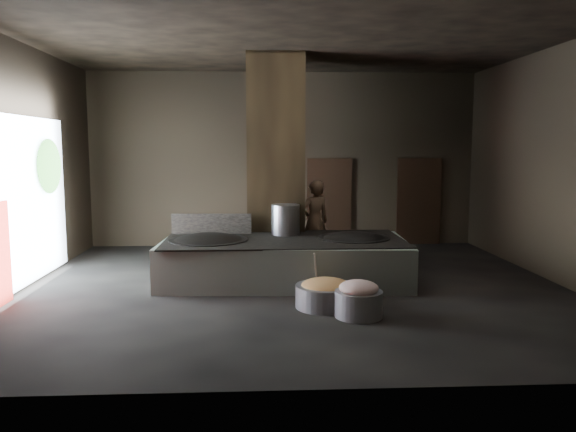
{
  "coord_description": "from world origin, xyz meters",
  "views": [
    {
      "loc": [
        -0.66,
        -10.21,
        2.58
      ],
      "look_at": [
        -0.09,
        0.59,
        1.25
      ],
      "focal_mm": 35.0,
      "sensor_mm": 36.0,
      "label": 1
    }
  ],
  "objects": [
    {
      "name": "right_wall",
      "position": [
        5.05,
        0.0,
        2.25
      ],
      "size": [
        0.1,
        9.0,
        4.5
      ],
      "primitive_type": "cube",
      "color": "black",
      "rests_on": "ground"
    },
    {
      "name": "wok_left_rim",
      "position": [
        -1.62,
        0.37,
        0.82
      ],
      "size": [
        1.5,
        1.5,
        0.05
      ],
      "primitive_type": "cylinder",
      "color": "black",
      "rests_on": "hearth_platform"
    },
    {
      "name": "left_opening",
      "position": [
        -4.95,
        0.2,
        1.6
      ],
      "size": [
        0.04,
        4.2,
        3.1
      ],
      "primitive_type": "cube",
      "color": "white",
      "rests_on": "ground"
    },
    {
      "name": "cook",
      "position": [
        0.6,
        2.22,
        0.92
      ],
      "size": [
        0.78,
        0.64,
        1.84
      ],
      "primitive_type": "imported",
      "rotation": [
        0.0,
        0.0,
        3.49
      ],
      "color": "brown",
      "rests_on": "ground"
    },
    {
      "name": "ladle",
      "position": [
        0.27,
        -1.24,
        0.55
      ],
      "size": [
        0.13,
        0.39,
        0.7
      ],
      "primitive_type": "cylinder",
      "rotation": [
        0.49,
        0.0,
        -0.25
      ],
      "color": "gray",
      "rests_on": "veg_basin"
    },
    {
      "name": "splash_guard",
      "position": [
        -1.62,
        1.17,
        1.03
      ],
      "size": [
        1.62,
        0.14,
        0.4
      ],
      "primitive_type": "cube",
      "rotation": [
        0.0,
        0.0,
        -0.05
      ],
      "color": "black",
      "rests_on": "hearth_platform"
    },
    {
      "name": "veg_basin",
      "position": [
        0.42,
        -1.39,
        0.18
      ],
      "size": [
        1.15,
        1.15,
        0.36
      ],
      "primitive_type": "cylinder",
      "rotation": [
        0.0,
        0.0,
        0.18
      ],
      "color": "gray",
      "rests_on": "ground"
    },
    {
      "name": "stock_pot",
      "position": [
        -0.12,
        0.97,
        1.13
      ],
      "size": [
        0.57,
        0.57,
        0.61
      ],
      "primitive_type": "cylinder",
      "color": "gray",
      "rests_on": "hearth_platform"
    },
    {
      "name": "tree_silhouette",
      "position": [
        -4.85,
        1.3,
        2.2
      ],
      "size": [
        0.28,
        1.1,
        1.1
      ],
      "primitive_type": "ellipsoid",
      "color": "#194714",
      "rests_on": "left_opening"
    },
    {
      "name": "left_wall",
      "position": [
        -5.05,
        0.0,
        2.25
      ],
      "size": [
        0.1,
        9.0,
        4.5
      ],
      "primitive_type": "cube",
      "color": "black",
      "rests_on": "ground"
    },
    {
      "name": "doorway_far_glow",
      "position": [
        3.75,
        4.49,
        1.05
      ],
      "size": [
        0.86,
        0.04,
        2.04
      ],
      "primitive_type": "cube",
      "color": "#8C6647",
      "rests_on": "ground"
    },
    {
      "name": "floor",
      "position": [
        0.0,
        0.0,
        -0.05
      ],
      "size": [
        10.0,
        9.0,
        0.1
      ],
      "primitive_type": "cube",
      "color": "black",
      "rests_on": "ground"
    },
    {
      "name": "wok_left",
      "position": [
        -1.62,
        0.37,
        0.75
      ],
      "size": [
        1.47,
        1.47,
        0.4
      ],
      "primitive_type": "ellipsoid",
      "color": "black",
      "rests_on": "hearth_platform"
    },
    {
      "name": "doorway_near",
      "position": [
        1.2,
        4.45,
        1.1
      ],
      "size": [
        1.18,
        0.08,
        2.38
      ],
      "primitive_type": "cube",
      "color": "black",
      "rests_on": "ground"
    },
    {
      "name": "doorway_far",
      "position": [
        3.6,
        4.45,
        1.1
      ],
      "size": [
        1.18,
        0.08,
        2.38
      ],
      "primitive_type": "cube",
      "color": "black",
      "rests_on": "ground"
    },
    {
      "name": "meat_fill",
      "position": [
        0.86,
        -1.93,
        0.45
      ],
      "size": [
        0.61,
        0.61,
        0.23
      ],
      "primitive_type": "ellipsoid",
      "color": "tan",
      "rests_on": "meat_basin"
    },
    {
      "name": "wok_right",
      "position": [
        1.18,
        0.47,
        0.75
      ],
      "size": [
        1.37,
        1.37,
        0.38
      ],
      "primitive_type": "ellipsoid",
      "color": "black",
      "rests_on": "hearth_platform"
    },
    {
      "name": "front_wall",
      "position": [
        0.0,
        -4.55,
        2.25
      ],
      "size": [
        10.0,
        0.1,
        4.5
      ],
      "primitive_type": "cube",
      "color": "black",
      "rests_on": "ground"
    },
    {
      "name": "meat_basin",
      "position": [
        0.86,
        -1.93,
        0.2
      ],
      "size": [
        0.77,
        0.77,
        0.4
      ],
      "primitive_type": "cylinder",
      "rotation": [
        0.0,
        0.0,
        0.06
      ],
      "color": "gray",
      "rests_on": "ground"
    },
    {
      "name": "doorway_near_glow",
      "position": [
        1.42,
        4.53,
        1.05
      ],
      "size": [
        0.78,
        0.04,
        1.85
      ],
      "primitive_type": "cube",
      "color": "#8C6647",
      "rests_on": "ground"
    },
    {
      "name": "platform_cap",
      "position": [
        -0.17,
        0.42,
        0.82
      ],
      "size": [
        4.55,
        2.18,
        0.03
      ],
      "primitive_type": "cube",
      "color": "black",
      "rests_on": "hearth_platform"
    },
    {
      "name": "ceiling",
      "position": [
        0.0,
        0.0,
        4.55
      ],
      "size": [
        10.0,
        9.0,
        0.1
      ],
      "primitive_type": "cube",
      "color": "black",
      "rests_on": "back_wall"
    },
    {
      "name": "hearth_platform",
      "position": [
        -0.17,
        0.42,
        0.4
      ],
      "size": [
        4.76,
        2.46,
        0.81
      ],
      "primitive_type": "cube",
      "rotation": [
        0.0,
        0.0,
        -0.05
      ],
      "color": "silver",
      "rests_on": "ground"
    },
    {
      "name": "back_wall",
      "position": [
        0.0,
        4.55,
        2.25
      ],
      "size": [
        10.0,
        0.1,
        4.5
      ],
      "primitive_type": "cube",
      "color": "black",
      "rests_on": "ground"
    },
    {
      "name": "veg_fill",
      "position": [
        0.42,
        -1.39,
        0.35
      ],
      "size": [
        0.81,
        0.81,
        0.25
      ],
      "primitive_type": "ellipsoid",
      "color": "tan",
      "rests_on": "veg_basin"
    },
    {
      "name": "wok_right_rim",
      "position": [
        1.18,
        0.47,
        0.82
      ],
      "size": [
        1.4,
        1.4,
        0.05
      ],
      "primitive_type": "cylinder",
      "color": "black",
      "rests_on": "hearth_platform"
    },
    {
      "name": "pillar",
      "position": [
        -0.3,
        1.9,
        2.25
      ],
      "size": [
        1.2,
        1.2,
        4.5
      ],
      "primitive_type": "cube",
      "color": "black",
      "rests_on": "ground"
    }
  ]
}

